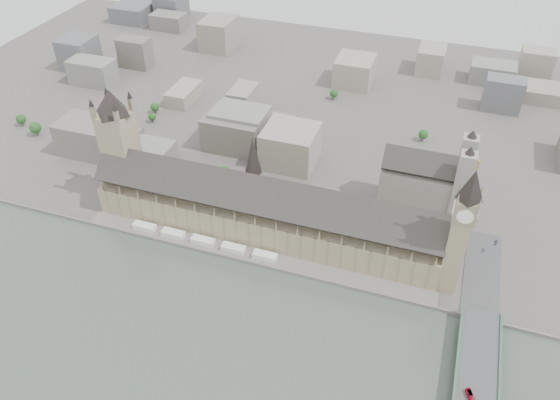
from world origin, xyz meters
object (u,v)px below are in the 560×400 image
(elizabeth_tower, at_px, (462,224))
(victoria_tower, at_px, (119,142))
(palace_of_westminster, at_px, (264,211))
(red_bus_north, at_px, (471,398))
(car_approach, at_px, (496,243))
(westminster_abbey, at_px, (427,181))

(elizabeth_tower, height_order, victoria_tower, elizabeth_tower)
(palace_of_westminster, height_order, red_bus_north, palace_of_westminster)
(elizabeth_tower, bearing_deg, car_approach, 56.53)
(palace_of_westminster, relative_size, elizabeth_tower, 2.47)
(palace_of_westminster, distance_m, westminster_abbey, 134.09)
(westminster_abbey, bearing_deg, palace_of_westminster, -145.83)
(victoria_tower, relative_size, red_bus_north, 8.99)
(victoria_tower, distance_m, car_approach, 295.01)
(palace_of_westminster, bearing_deg, car_approach, 11.48)
(elizabeth_tower, height_order, westminster_abbey, elizabeth_tower)
(elizabeth_tower, height_order, red_bus_north, elizabeth_tower)
(westminster_abbey, bearing_deg, car_approach, -35.60)
(red_bus_north, height_order, car_approach, red_bus_north)
(westminster_abbey, relative_size, red_bus_north, 6.11)
(victoria_tower, height_order, red_bus_north, victoria_tower)
(westminster_abbey, xyz_separation_m, red_bus_north, (48.01, -177.36, -13.28))
(palace_of_westminster, distance_m, red_bus_north, 189.19)
(victoria_tower, bearing_deg, westminster_abbey, 16.50)
(palace_of_westminster, distance_m, car_approach, 172.18)
(victoria_tower, bearing_deg, elizabeth_tower, -3.96)
(victoria_tower, height_order, westminster_abbey, victoria_tower)
(palace_of_westminster, xyz_separation_m, victoria_tower, (-122.00, 6.30, 32.50))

